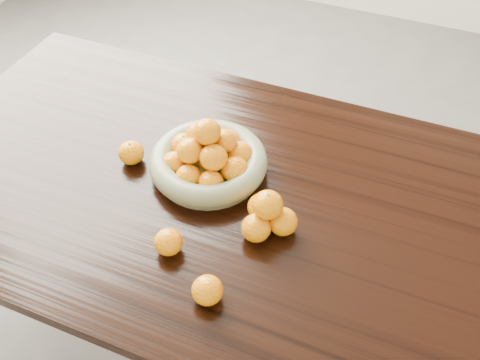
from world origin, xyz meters
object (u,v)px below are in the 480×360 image
at_px(fruit_bowl, 209,159).
at_px(loose_orange_0, 131,153).
at_px(dining_table, 253,220).
at_px(orange_pyramid, 267,215).

distance_m(fruit_bowl, loose_orange_0, 0.22).
bearing_deg(loose_orange_0, fruit_bowl, 12.52).
bearing_deg(dining_table, loose_orange_0, 179.46).
distance_m(fruit_bowl, orange_pyramid, 0.25).
bearing_deg(fruit_bowl, loose_orange_0, -167.48).
distance_m(dining_table, fruit_bowl, 0.21).
relative_size(orange_pyramid, loose_orange_0, 1.98).
height_order(dining_table, orange_pyramid, orange_pyramid).
relative_size(fruit_bowl, loose_orange_0, 4.48).
relative_size(dining_table, fruit_bowl, 6.15).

